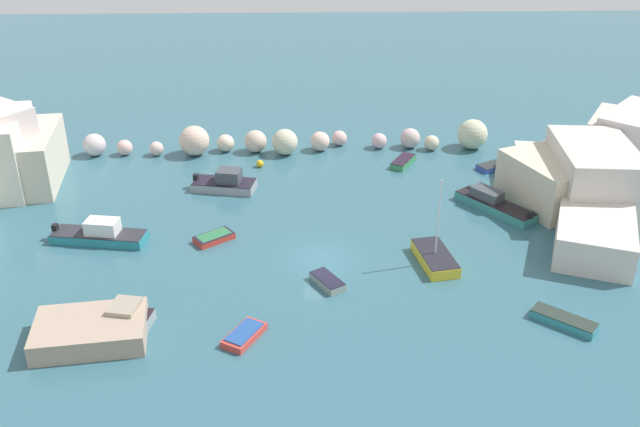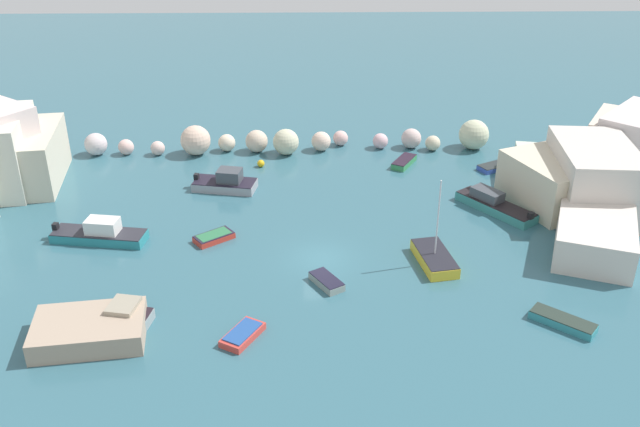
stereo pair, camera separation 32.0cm
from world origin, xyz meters
name	(u,v)px [view 2 (the right image)]	position (x,y,z in m)	size (l,w,h in m)	color
cove_water	(321,259)	(0.00, 0.00, 0.00)	(160.00, 160.00, 0.00)	#336270
cliff_headland_right	(613,168)	(23.48, 9.88, 2.19)	(20.86, 22.10, 5.59)	beige
rock_breakwater	(298,140)	(-1.71, 19.08, 1.11)	(36.91, 3.97, 2.75)	beige
stone_dock	(89,330)	(-13.37, -8.58, 0.66)	(6.17, 4.05, 1.31)	tan
channel_buoy	(261,163)	(-4.96, 15.64, 0.32)	(0.64, 0.64, 0.64)	gold
moored_boat_0	(434,258)	(7.59, -0.76, 0.42)	(2.73, 4.70, 6.16)	yellow
moored_boat_1	(100,233)	(-15.67, 2.80, 0.59)	(6.89, 2.89, 1.73)	teal
moored_boat_2	(563,321)	(13.99, -7.80, 0.27)	(3.69, 3.35, 0.55)	teal
moored_boat_3	(226,182)	(-7.56, 11.13, 0.61)	(5.36, 3.07, 1.77)	#91949C
moored_boat_4	(116,317)	(-12.19, -7.25, 0.58)	(4.65, 3.00, 1.59)	gray
moored_boat_5	(214,237)	(-7.61, 2.72, 0.26)	(3.04, 2.75, 0.49)	red
moored_boat_6	(495,166)	(15.46, 14.77, 0.23)	(3.33, 2.65, 0.46)	#3653B8
moored_boat_7	(243,334)	(-4.69, -8.63, 0.24)	(2.61, 3.11, 0.51)	#CD3F36
moored_boat_8	(494,204)	(13.44, 6.96, 0.53)	(5.47, 6.36, 1.47)	teal
moored_boat_9	(404,162)	(7.63, 15.81, 0.28)	(2.57, 3.30, 0.57)	#358950
moored_boat_10	(327,281)	(0.26, -3.23, 0.26)	(2.33, 2.78, 0.53)	gray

